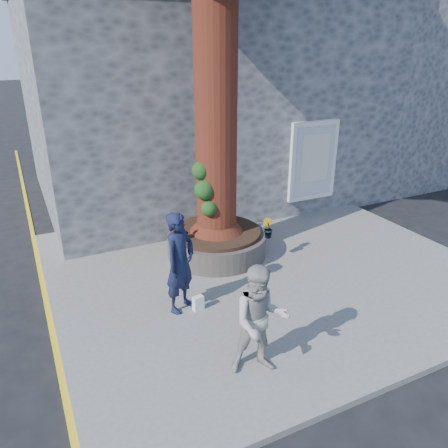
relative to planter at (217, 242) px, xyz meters
name	(u,v)px	position (x,y,z in m)	size (l,w,h in m)	color
ground	(223,309)	(-0.80, -2.00, -0.41)	(120.00, 120.00, 0.00)	black
pavement	(264,268)	(0.70, -1.00, -0.35)	(9.00, 8.00, 0.12)	slate
yellow_line	(50,322)	(-3.85, -1.00, -0.41)	(0.10, 30.00, 0.01)	yellow
stone_shop	(196,95)	(1.70, 5.20, 2.75)	(10.30, 8.30, 6.30)	#494A4E
neighbour_shop	(381,89)	(9.70, 5.20, 2.59)	(6.00, 8.00, 6.00)	#494A4E
planter	(217,242)	(0.00, 0.00, 0.00)	(2.30, 2.30, 0.60)	black
man	(180,263)	(-1.56, -1.78, 0.67)	(0.70, 0.46, 1.93)	#121833
woman	(260,321)	(-1.10, -3.85, 0.59)	(0.86, 0.67, 1.77)	#A19E9A
shopping_bag	(198,303)	(-1.30, -1.97, -0.15)	(0.20, 0.12, 0.28)	white
plant_a	(216,209)	(0.39, 0.85, 0.48)	(0.18, 0.12, 0.35)	gray
plant_b	(268,228)	(0.85, -0.85, 0.53)	(0.25, 0.24, 0.45)	gray
plant_c	(184,231)	(-0.85, -0.10, 0.49)	(0.20, 0.20, 0.36)	gray
plant_d	(233,207)	(0.85, 0.85, 0.47)	(0.28, 0.25, 0.32)	gray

